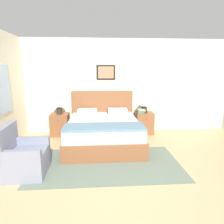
{
  "coord_description": "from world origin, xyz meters",
  "views": [
    {
      "loc": [
        -0.29,
        -2.56,
        1.78
      ],
      "look_at": [
        0.01,
        1.69,
        0.86
      ],
      "focal_mm": 32.0,
      "sensor_mm": 36.0,
      "label": 1
    }
  ],
  "objects_px": {
    "nightstand_near_window": "(60,124)",
    "armchair": "(23,158)",
    "nightstand_by_door": "(144,123)",
    "bed": "(103,131)",
    "table_lamp_near_window": "(59,103)",
    "table_lamp_by_door": "(145,102)"
  },
  "relations": [
    {
      "from": "bed",
      "to": "nightstand_by_door",
      "type": "xyz_separation_m",
      "value": [
        1.17,
        0.76,
        -0.02
      ]
    },
    {
      "from": "nightstand_by_door",
      "to": "table_lamp_near_window",
      "type": "relative_size",
      "value": 1.39
    },
    {
      "from": "armchair",
      "to": "nightstand_by_door",
      "type": "relative_size",
      "value": 1.45
    },
    {
      "from": "bed",
      "to": "nightstand_by_door",
      "type": "height_order",
      "value": "bed"
    },
    {
      "from": "bed",
      "to": "table_lamp_by_door",
      "type": "bearing_deg",
      "value": 32.52
    },
    {
      "from": "nightstand_near_window",
      "to": "bed",
      "type": "bearing_deg",
      "value": -33.08
    },
    {
      "from": "table_lamp_by_door",
      "to": "nightstand_near_window",
      "type": "bearing_deg",
      "value": 179.5
    },
    {
      "from": "armchair",
      "to": "table_lamp_near_window",
      "type": "xyz_separation_m",
      "value": [
        0.25,
        2.05,
        0.6
      ]
    },
    {
      "from": "bed",
      "to": "nightstand_near_window",
      "type": "xyz_separation_m",
      "value": [
        -1.17,
        0.76,
        -0.02
      ]
    },
    {
      "from": "armchair",
      "to": "nightstand_by_door",
      "type": "bearing_deg",
      "value": 126.96
    },
    {
      "from": "nightstand_near_window",
      "to": "armchair",
      "type": "bearing_deg",
      "value": -96.89
    },
    {
      "from": "armchair",
      "to": "nightstand_by_door",
      "type": "height_order",
      "value": "armchair"
    },
    {
      "from": "nightstand_near_window",
      "to": "table_lamp_by_door",
      "type": "distance_m",
      "value": 2.4
    },
    {
      "from": "bed",
      "to": "table_lamp_near_window",
      "type": "bearing_deg",
      "value": 147.54
    },
    {
      "from": "nightstand_near_window",
      "to": "table_lamp_by_door",
      "type": "relative_size",
      "value": 1.39
    },
    {
      "from": "armchair",
      "to": "table_lamp_by_door",
      "type": "bearing_deg",
      "value": 126.76
    },
    {
      "from": "table_lamp_by_door",
      "to": "armchair",
      "type": "bearing_deg",
      "value": -141.47
    },
    {
      "from": "bed",
      "to": "nightstand_by_door",
      "type": "distance_m",
      "value": 1.39
    },
    {
      "from": "table_lamp_by_door",
      "to": "bed",
      "type": "bearing_deg",
      "value": -147.48
    },
    {
      "from": "nightstand_by_door",
      "to": "table_lamp_by_door",
      "type": "bearing_deg",
      "value": -107.77
    },
    {
      "from": "armchair",
      "to": "table_lamp_by_door",
      "type": "height_order",
      "value": "table_lamp_by_door"
    },
    {
      "from": "nightstand_near_window",
      "to": "table_lamp_near_window",
      "type": "relative_size",
      "value": 1.39
    }
  ]
}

